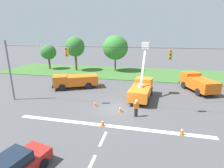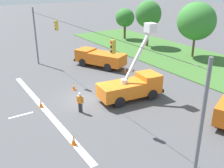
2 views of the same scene
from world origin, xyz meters
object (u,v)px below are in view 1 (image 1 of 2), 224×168
utility_truck_support_far (198,83)px  road_worker (136,107)px  tree_west (75,47)px  traffic_cone_mid_left (103,122)px  tree_far_west (48,52)px  tree_centre (115,48)px  traffic_cone_mid_right (95,103)px  traffic_cone_foreground_right (182,131)px  sedan_red (12,168)px  traffic_cone_near_bucket (120,109)px  traffic_cone_foreground_left (101,84)px  utility_truck_bucket_lift (142,88)px  utility_truck_support_near (75,80)px

utility_truck_support_far → road_worker: bearing=-128.5°
tree_west → traffic_cone_mid_left: size_ratio=9.75×
tree_far_west → road_worker: size_ratio=3.13×
tree_centre → traffic_cone_mid_right: size_ratio=9.96×
traffic_cone_foreground_right → tree_west: bearing=130.4°
utility_truck_support_far → traffic_cone_mid_left: (-10.51, -12.31, -0.87)m
sedan_red → tree_centre: bearing=90.6°
traffic_cone_foreground_right → traffic_cone_near_bucket: 6.42m
traffic_cone_foreground_left → traffic_cone_near_bucket: traffic_cone_foreground_left is taller
traffic_cone_foreground_right → traffic_cone_mid_right: size_ratio=1.00×
traffic_cone_mid_right → traffic_cone_foreground_right: bearing=-25.1°
tree_west → tree_centre: size_ratio=0.96×
utility_truck_support_far → traffic_cone_near_bucket: size_ratio=8.34×
traffic_cone_foreground_left → traffic_cone_mid_right: (1.47, -7.39, -0.02)m
tree_far_west → traffic_cone_mid_left: 29.23m
utility_truck_bucket_lift → traffic_cone_near_bucket: bearing=-112.5°
road_worker → traffic_cone_mid_right: (-4.67, 1.55, -0.62)m
sedan_red → traffic_cone_mid_left: sedan_red is taller
tree_centre → sedan_red: (0.31, -30.12, -4.26)m
tree_west → utility_truck_support_near: (5.07, -11.96, -4.00)m
road_worker → traffic_cone_foreground_right: bearing=-32.2°
tree_west → traffic_cone_mid_right: (10.13, -17.96, -4.79)m
road_worker → utility_truck_bucket_lift: bearing=87.6°
road_worker → traffic_cone_mid_left: size_ratio=2.36×
utility_truck_support_far → sedan_red: (-13.79, -19.14, -0.46)m
utility_truck_support_near → traffic_cone_mid_right: utility_truck_support_near is taller
tree_centre → traffic_cone_near_bucket: size_ratio=10.10×
traffic_cone_foreground_right → tree_centre: bearing=113.7°
utility_truck_support_near → traffic_cone_near_bucket: 10.64m
utility_truck_bucket_lift → tree_west: bearing=136.4°
traffic_cone_mid_left → traffic_cone_mid_right: (-1.96, 4.04, 0.01)m
utility_truck_bucket_lift → utility_truck_support_near: utility_truck_bucket_lift is taller
tree_west → utility_truck_bucket_lift: size_ratio=1.07×
tree_far_west → utility_truck_bucket_lift: bearing=-33.8°
traffic_cone_mid_left → tree_west: bearing=118.8°
sedan_red → traffic_cone_foreground_right: (9.92, 6.84, -0.41)m
sedan_red → road_worker: road_worker is taller
traffic_cone_mid_right → utility_truck_support_far: bearing=33.6°
road_worker → traffic_cone_foreground_right: size_ratio=2.31×
utility_truck_support_near → traffic_cone_mid_left: bearing=-55.0°
utility_truck_support_far → traffic_cone_foreground_left: bearing=-176.4°
tree_centre → traffic_cone_mid_left: bearing=-81.2°
tree_far_west → traffic_cone_mid_left: (18.71, -22.18, -3.50)m
tree_west → utility_truck_bucket_lift: bearing=-43.6°
tree_far_west → traffic_cone_foreground_right: size_ratio=7.23×
sedan_red → traffic_cone_foreground_right: sedan_red is taller
tree_centre → traffic_cone_foreground_right: (10.24, -23.28, -4.67)m
traffic_cone_mid_left → traffic_cone_near_bucket: traffic_cone_near_bucket is taller
utility_truck_support_near → traffic_cone_foreground_right: size_ratio=9.02×
tree_far_west → utility_truck_bucket_lift: 26.15m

